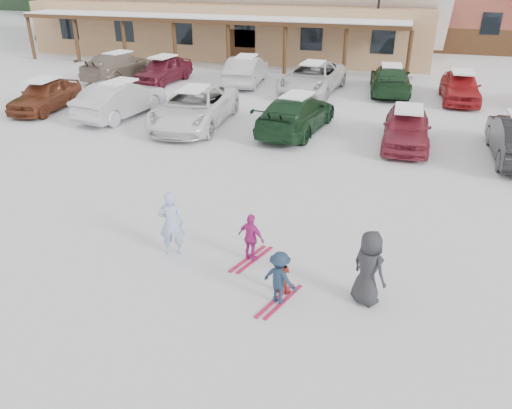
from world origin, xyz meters
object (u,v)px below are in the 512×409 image
(parked_car_9, at_px, (246,70))
(parked_car_2, at_px, (194,107))
(parked_car_0, at_px, (45,95))
(parked_car_10, at_px, (312,78))
(parked_car_8, at_px, (164,70))
(parked_car_1, at_px, (120,99))
(parked_car_12, at_px, (460,87))
(bystander_dark, at_px, (369,268))
(parked_car_3, at_px, (296,114))
(parked_car_7, at_px, (119,66))
(child_magenta, at_px, (251,238))
(parked_car_4, at_px, (407,127))
(child_navy, at_px, (280,278))
(adult_skier, at_px, (171,223))
(parked_car_11, at_px, (390,79))
(toddler_red, at_px, (282,274))
(lamp_post, at_px, (378,15))

(parked_car_9, bearing_deg, parked_car_2, 86.84)
(parked_car_0, height_order, parked_car_10, parked_car_10)
(parked_car_8, bearing_deg, parked_car_1, -72.73)
(parked_car_12, bearing_deg, bystander_dark, -101.43)
(parked_car_0, relative_size, parked_car_1, 0.88)
(parked_car_3, relative_size, parked_car_7, 0.98)
(child_magenta, height_order, parked_car_7, parked_car_7)
(parked_car_8, bearing_deg, parked_car_4, -20.82)
(child_navy, xyz_separation_m, parked_car_0, (-13.85, 11.10, 0.12))
(parked_car_4, bearing_deg, adult_skier, -118.66)
(parked_car_10, xyz_separation_m, parked_car_11, (3.94, 0.99, -0.06))
(toddler_red, xyz_separation_m, parked_car_12, (4.76, 17.67, 0.29))
(child_magenta, xyz_separation_m, parked_car_7, (-12.96, 16.59, 0.16))
(toddler_red, bearing_deg, parked_car_2, -53.57)
(child_navy, xyz_separation_m, parked_car_12, (4.71, 18.06, 0.14))
(toddler_red, height_order, parked_car_11, parked_car_11)
(toddler_red, relative_size, parked_car_3, 0.17)
(lamp_post, distance_m, bystander_dark, 24.88)
(child_magenta, relative_size, parked_car_9, 0.25)
(lamp_post, distance_m, parked_car_7, 15.95)
(parked_car_3, bearing_deg, parked_car_8, -28.29)
(parked_car_8, bearing_deg, bystander_dark, -45.99)
(adult_skier, distance_m, parked_car_10, 16.73)
(parked_car_3, xyz_separation_m, parked_car_4, (4.33, -0.56, -0.03))
(parked_car_0, xyz_separation_m, parked_car_1, (3.90, 0.02, 0.07))
(adult_skier, xyz_separation_m, child_navy, (2.90, -1.14, -0.22))
(parked_car_2, bearing_deg, child_navy, -62.31)
(parked_car_7, height_order, parked_car_9, parked_car_9)
(parked_car_3, height_order, parked_car_4, parked_car_3)
(parked_car_0, relative_size, parked_car_8, 0.99)
(parked_car_12, bearing_deg, parked_car_11, 164.86)
(adult_skier, bearing_deg, parked_car_1, -73.70)
(lamp_post, height_order, child_navy, lamp_post)
(child_magenta, bearing_deg, parked_car_8, -38.89)
(toddler_red, distance_m, child_magenta, 1.39)
(child_navy, distance_m, parked_car_2, 12.52)
(toddler_red, bearing_deg, bystander_dark, -170.48)
(bystander_dark, distance_m, parked_car_4, 10.14)
(bystander_dark, relative_size, parked_car_11, 0.33)
(child_magenta, bearing_deg, parked_car_2, -40.98)
(toddler_red, height_order, parked_car_8, parked_car_8)
(parked_car_3, bearing_deg, parked_car_4, -179.21)
(parked_car_1, height_order, parked_car_9, parked_car_1)
(parked_car_9, bearing_deg, child_navy, 104.84)
(parked_car_2, xyz_separation_m, parked_car_8, (-4.79, 7.08, -0.07))
(parked_car_10, relative_size, parked_car_11, 1.13)
(parked_car_10, bearing_deg, toddler_red, -75.41)
(child_navy, bearing_deg, child_magenta, -34.20)
(parked_car_12, bearing_deg, parked_car_0, -161.16)
(child_navy, bearing_deg, parked_car_4, -82.63)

